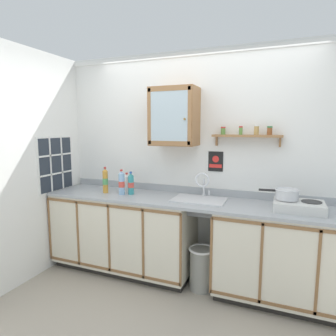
# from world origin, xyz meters

# --- Properties ---
(floor) EXTENTS (6.38, 6.38, 0.00)m
(floor) POSITION_xyz_m (0.00, 0.00, 0.00)
(floor) COLOR #9E9384
(floor) RESTS_ON ground
(back_wall) EXTENTS (3.98, 0.07, 2.56)m
(back_wall) POSITION_xyz_m (0.00, 0.71, 1.29)
(back_wall) COLOR white
(back_wall) RESTS_ON ground
(side_wall_left) EXTENTS (0.05, 3.48, 2.56)m
(side_wall_left) POSITION_xyz_m (-1.71, -0.26, 1.28)
(side_wall_left) COLOR white
(side_wall_left) RESTS_ON ground
(lower_cabinet_run) EXTENTS (1.70, 0.63, 0.90)m
(lower_cabinet_run) POSITION_xyz_m (-0.83, 0.37, 0.46)
(lower_cabinet_run) COLOR black
(lower_cabinet_run) RESTS_ON ground
(lower_cabinet_run_right) EXTENTS (1.39, 0.63, 0.90)m
(lower_cabinet_run_right) POSITION_xyz_m (0.99, 0.37, 0.46)
(lower_cabinet_run_right) COLOR black
(lower_cabinet_run_right) RESTS_ON ground
(countertop) EXTENTS (3.34, 0.65, 0.03)m
(countertop) POSITION_xyz_m (0.00, 0.37, 0.92)
(countertop) COLOR #9EA3A8
(countertop) RESTS_ON lower_cabinet_run
(backsplash) EXTENTS (3.34, 0.02, 0.08)m
(backsplash) POSITION_xyz_m (0.00, 0.67, 0.97)
(backsplash) COLOR #9EA3A8
(backsplash) RESTS_ON countertop
(sink) EXTENTS (0.56, 0.41, 0.41)m
(sink) POSITION_xyz_m (0.09, 0.41, 0.90)
(sink) COLOR silver
(sink) RESTS_ON countertop
(hot_plate_stove) EXTENTS (0.44, 0.33, 0.09)m
(hot_plate_stove) POSITION_xyz_m (1.05, 0.36, 0.98)
(hot_plate_stove) COLOR silver
(hot_plate_stove) RESTS_ON countertop
(saucepan) EXTENTS (0.37, 0.22, 0.10)m
(saucepan) POSITION_xyz_m (0.94, 0.38, 1.08)
(saucepan) COLOR silver
(saucepan) RESTS_ON hot_plate_stove
(bottle_juice_amber_0) EXTENTS (0.06, 0.06, 0.31)m
(bottle_juice_amber_0) POSITION_xyz_m (-1.04, 0.32, 1.08)
(bottle_juice_amber_0) COLOR gold
(bottle_juice_amber_0) RESTS_ON countertop
(bottle_water_blue_1) EXTENTS (0.07, 0.07, 0.29)m
(bottle_water_blue_1) POSITION_xyz_m (-0.81, 0.32, 1.07)
(bottle_water_blue_1) COLOR #8CB7E0
(bottle_water_blue_1) RESTS_ON countertop
(bottle_detergent_teal_2) EXTENTS (0.07, 0.07, 0.26)m
(bottle_detergent_teal_2) POSITION_xyz_m (-0.72, 0.37, 1.05)
(bottle_detergent_teal_2) COLOR teal
(bottle_detergent_teal_2) RESTS_ON countertop
(bottle_opaque_white_3) EXTENTS (0.07, 0.07, 0.23)m
(bottle_opaque_white_3) POSITION_xyz_m (-0.83, 0.46, 1.04)
(bottle_opaque_white_3) COLOR white
(bottle_opaque_white_3) RESTS_ON countertop
(wall_cabinet) EXTENTS (0.51, 0.35, 0.63)m
(wall_cabinet) POSITION_xyz_m (-0.24, 0.52, 1.82)
(wall_cabinet) COLOR #996B42
(spice_shelf) EXTENTS (0.71, 0.14, 0.23)m
(spice_shelf) POSITION_xyz_m (0.54, 0.61, 1.62)
(spice_shelf) COLOR #996B42
(warning_sign) EXTENTS (0.17, 0.01, 0.22)m
(warning_sign) POSITION_xyz_m (0.19, 0.68, 1.32)
(warning_sign) COLOR black
(window) EXTENTS (0.03, 0.57, 0.68)m
(window) POSITION_xyz_m (-1.68, 0.23, 1.26)
(window) COLOR #262D38
(trash_bin) EXTENTS (0.27, 0.27, 0.45)m
(trash_bin) POSITION_xyz_m (0.15, 0.28, 0.24)
(trash_bin) COLOR gray
(trash_bin) RESTS_ON ground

